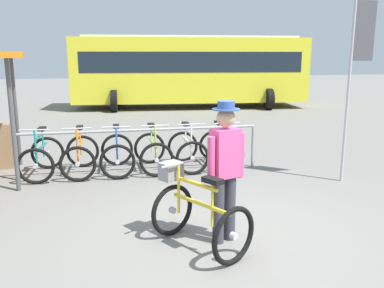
{
  "coord_description": "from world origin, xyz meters",
  "views": [
    {
      "loc": [
        -1.62,
        -4.47,
        2.22
      ],
      "look_at": [
        -0.21,
        0.96,
        1.0
      ],
      "focal_mm": 37.59,
      "sensor_mm": 36.0,
      "label": 1
    }
  ],
  "objects_px": {
    "racked_bike_black": "(221,149)",
    "bus_distant": "(190,68)",
    "featured_bicycle": "(196,211)",
    "person_with_featured_bike": "(225,166)",
    "racked_bike_lime": "(153,152)",
    "racked_bike_blue": "(117,154)",
    "racked_bike_white": "(187,150)",
    "racked_bike_teal": "(42,157)",
    "racked_bike_orange": "(80,155)",
    "banner_flag": "(358,56)"
  },
  "relations": [
    {
      "from": "featured_bicycle",
      "to": "racked_bike_black",
      "type": "bearing_deg",
      "value": 66.75
    },
    {
      "from": "racked_bike_black",
      "to": "person_with_featured_bike",
      "type": "height_order",
      "value": "person_with_featured_bike"
    },
    {
      "from": "featured_bicycle",
      "to": "racked_bike_blue",
      "type": "bearing_deg",
      "value": 100.81
    },
    {
      "from": "racked_bike_teal",
      "to": "person_with_featured_bike",
      "type": "distance_m",
      "value": 4.27
    },
    {
      "from": "racked_bike_white",
      "to": "racked_bike_orange",
      "type": "bearing_deg",
      "value": 177.38
    },
    {
      "from": "racked_bike_blue",
      "to": "featured_bicycle",
      "type": "xyz_separation_m",
      "value": [
        0.66,
        -3.45,
        0.08
      ]
    },
    {
      "from": "racked_bike_white",
      "to": "racked_bike_blue",
      "type": "bearing_deg",
      "value": 177.38
    },
    {
      "from": "racked_bike_blue",
      "to": "racked_bike_white",
      "type": "xyz_separation_m",
      "value": [
        1.4,
        -0.06,
        0.0
      ]
    },
    {
      "from": "racked_bike_blue",
      "to": "racked_bike_lime",
      "type": "xyz_separation_m",
      "value": [
        0.7,
        -0.03,
        0.0
      ]
    },
    {
      "from": "racked_bike_blue",
      "to": "bus_distant",
      "type": "distance_m",
      "value": 10.55
    },
    {
      "from": "racked_bike_white",
      "to": "racked_bike_black",
      "type": "relative_size",
      "value": 1.0
    },
    {
      "from": "racked_bike_orange",
      "to": "racked_bike_lime",
      "type": "xyz_separation_m",
      "value": [
        1.4,
        -0.06,
        0.0
      ]
    },
    {
      "from": "racked_bike_blue",
      "to": "featured_bicycle",
      "type": "relative_size",
      "value": 0.92
    },
    {
      "from": "featured_bicycle",
      "to": "bus_distant",
      "type": "distance_m",
      "value": 13.61
    },
    {
      "from": "racked_bike_lime",
      "to": "featured_bicycle",
      "type": "distance_m",
      "value": 3.42
    },
    {
      "from": "racked_bike_black",
      "to": "racked_bike_lime",
      "type": "bearing_deg",
      "value": 177.38
    },
    {
      "from": "racked_bike_white",
      "to": "bus_distant",
      "type": "xyz_separation_m",
      "value": [
        2.54,
        9.76,
        1.37
      ]
    },
    {
      "from": "person_with_featured_bike",
      "to": "bus_distant",
      "type": "relative_size",
      "value": 0.17
    },
    {
      "from": "racked_bike_white",
      "to": "racked_bike_black",
      "type": "distance_m",
      "value": 0.7
    },
    {
      "from": "banner_flag",
      "to": "racked_bike_lime",
      "type": "bearing_deg",
      "value": 154.56
    },
    {
      "from": "person_with_featured_bike",
      "to": "banner_flag",
      "type": "relative_size",
      "value": 0.54
    },
    {
      "from": "racked_bike_lime",
      "to": "banner_flag",
      "type": "relative_size",
      "value": 0.35
    },
    {
      "from": "racked_bike_blue",
      "to": "banner_flag",
      "type": "relative_size",
      "value": 0.36
    },
    {
      "from": "racked_bike_orange",
      "to": "bus_distant",
      "type": "bearing_deg",
      "value": 64.34
    },
    {
      "from": "racked_bike_teal",
      "to": "bus_distant",
      "type": "distance_m",
      "value": 11.1
    },
    {
      "from": "racked_bike_black",
      "to": "bus_distant",
      "type": "height_order",
      "value": "bus_distant"
    },
    {
      "from": "bus_distant",
      "to": "person_with_featured_bike",
      "type": "bearing_deg",
      "value": -102.53
    },
    {
      "from": "racked_bike_lime",
      "to": "person_with_featured_bike",
      "type": "height_order",
      "value": "person_with_featured_bike"
    },
    {
      "from": "racked_bike_orange",
      "to": "racked_bike_blue",
      "type": "relative_size",
      "value": 0.99
    },
    {
      "from": "bus_distant",
      "to": "banner_flag",
      "type": "relative_size",
      "value": 3.2
    },
    {
      "from": "racked_bike_orange",
      "to": "racked_bike_white",
      "type": "distance_m",
      "value": 2.1
    },
    {
      "from": "racked_bike_lime",
      "to": "featured_bicycle",
      "type": "height_order",
      "value": "same"
    },
    {
      "from": "racked_bike_teal",
      "to": "banner_flag",
      "type": "xyz_separation_m",
      "value": [
        5.44,
        -1.69,
        1.86
      ]
    },
    {
      "from": "racked_bike_black",
      "to": "bus_distant",
      "type": "relative_size",
      "value": 0.11
    },
    {
      "from": "racked_bike_black",
      "to": "featured_bicycle",
      "type": "xyz_separation_m",
      "value": [
        -1.44,
        -3.35,
        0.08
      ]
    },
    {
      "from": "racked_bike_teal",
      "to": "featured_bicycle",
      "type": "relative_size",
      "value": 0.92
    },
    {
      "from": "bus_distant",
      "to": "banner_flag",
      "type": "bearing_deg",
      "value": -89.49
    },
    {
      "from": "racked_bike_teal",
      "to": "racked_bike_black",
      "type": "relative_size",
      "value": 1.04
    },
    {
      "from": "racked_bike_blue",
      "to": "racked_bike_white",
      "type": "relative_size",
      "value": 1.03
    },
    {
      "from": "featured_bicycle",
      "to": "person_with_featured_bike",
      "type": "distance_m",
      "value": 0.63
    },
    {
      "from": "featured_bicycle",
      "to": "person_with_featured_bike",
      "type": "xyz_separation_m",
      "value": [
        0.37,
        0.04,
        0.5
      ]
    },
    {
      "from": "racked_bike_white",
      "to": "banner_flag",
      "type": "distance_m",
      "value": 3.59
    },
    {
      "from": "racked_bike_white",
      "to": "racked_bike_black",
      "type": "bearing_deg",
      "value": -2.62
    },
    {
      "from": "racked_bike_teal",
      "to": "featured_bicycle",
      "type": "height_order",
      "value": "same"
    },
    {
      "from": "racked_bike_blue",
      "to": "racked_bike_black",
      "type": "distance_m",
      "value": 2.1
    },
    {
      "from": "bus_distant",
      "to": "racked_bike_black",
      "type": "bearing_deg",
      "value": -100.67
    },
    {
      "from": "racked_bike_lime",
      "to": "featured_bicycle",
      "type": "bearing_deg",
      "value": -90.69
    },
    {
      "from": "racked_bike_teal",
      "to": "racked_bike_lime",
      "type": "xyz_separation_m",
      "value": [
        2.1,
        -0.1,
        0.0
      ]
    },
    {
      "from": "racked_bike_teal",
      "to": "racked_bike_lime",
      "type": "distance_m",
      "value": 2.1
    },
    {
      "from": "racked_bike_orange",
      "to": "racked_bike_black",
      "type": "height_order",
      "value": "same"
    }
  ]
}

